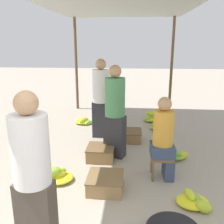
% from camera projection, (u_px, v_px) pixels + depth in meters
% --- Properties ---
extents(canopy_post_back_left, '(0.08, 0.08, 2.73)m').
position_uv_depth(canopy_post_back_left, '(76.00, 65.00, 7.56)').
color(canopy_post_back_left, brown).
rests_on(canopy_post_back_left, ground).
extents(canopy_post_back_right, '(0.08, 0.08, 2.73)m').
position_uv_depth(canopy_post_back_right, '(172.00, 66.00, 7.31)').
color(canopy_post_back_right, brown).
rests_on(canopy_post_back_right, ground).
extents(vendor_foreground, '(0.38, 0.38, 1.61)m').
position_uv_depth(vendor_foreground, '(33.00, 174.00, 2.27)').
color(vendor_foreground, '#4C4238').
rests_on(vendor_foreground, ground).
extents(stool, '(0.34, 0.34, 0.36)m').
position_uv_depth(stool, '(162.00, 160.00, 3.77)').
color(stool, brown).
rests_on(stool, ground).
extents(vendor_seated, '(0.36, 0.36, 1.26)m').
position_uv_depth(vendor_seated, '(164.00, 138.00, 3.67)').
color(vendor_seated, '#384766').
rests_on(vendor_seated, ground).
extents(banana_pile_left_0, '(0.48, 0.49, 0.24)m').
position_uv_depth(banana_pile_left_0, '(57.00, 175.00, 3.73)').
color(banana_pile_left_0, '#8EBD33').
rests_on(banana_pile_left_0, ground).
extents(banana_pile_left_1, '(0.48, 0.46, 0.18)m').
position_uv_depth(banana_pile_left_1, '(83.00, 121.00, 6.39)').
color(banana_pile_left_1, '#CCD628').
rests_on(banana_pile_left_1, ground).
extents(banana_pile_right_0, '(0.47, 0.43, 0.17)m').
position_uv_depth(banana_pile_right_0, '(174.00, 154.00, 4.45)').
color(banana_pile_right_0, '#85BA34').
rests_on(banana_pile_right_0, ground).
extents(banana_pile_right_1, '(0.43, 0.42, 0.18)m').
position_uv_depth(banana_pile_right_1, '(195.00, 201.00, 3.14)').
color(banana_pile_right_1, '#92BF32').
rests_on(banana_pile_right_1, ground).
extents(banana_pile_right_2, '(0.47, 0.52, 0.17)m').
position_uv_depth(banana_pile_right_2, '(159.00, 127.00, 5.95)').
color(banana_pile_right_2, '#C0D12A').
rests_on(banana_pile_right_2, ground).
extents(banana_pile_right_3, '(0.44, 0.57, 0.26)m').
position_uv_depth(banana_pile_right_3, '(152.00, 119.00, 6.56)').
color(banana_pile_right_3, '#87BA34').
rests_on(banana_pile_right_3, ground).
extents(crate_near, '(0.50, 0.50, 0.21)m').
position_uv_depth(crate_near, '(105.00, 183.00, 3.48)').
color(crate_near, '#9E7A4C').
rests_on(crate_near, ground).
extents(crate_mid, '(0.48, 0.48, 0.23)m').
position_uv_depth(crate_mid, '(101.00, 153.00, 4.42)').
color(crate_mid, olive).
rests_on(crate_mid, ground).
extents(crate_far, '(0.48, 0.48, 0.22)m').
position_uv_depth(crate_far, '(130.00, 135.00, 5.28)').
color(crate_far, olive).
rests_on(crate_far, ground).
extents(shopper_walking_mid, '(0.45, 0.45, 1.65)m').
position_uv_depth(shopper_walking_mid, '(115.00, 111.00, 4.35)').
color(shopper_walking_mid, '#2D2D33').
rests_on(shopper_walking_mid, ground).
extents(shopper_walking_far, '(0.38, 0.37, 1.69)m').
position_uv_depth(shopper_walking_far, '(101.00, 98.00, 5.29)').
color(shopper_walking_far, '#2D2D33').
rests_on(shopper_walking_far, ground).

